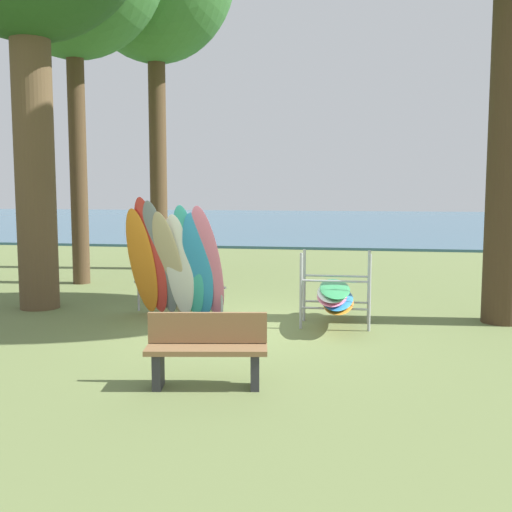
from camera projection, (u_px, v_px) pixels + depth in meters
The scene contains 5 objects.
ground_plane at pixel (238, 327), 10.40m from camera, with size 80.00×80.00×0.00m, color olive.
lake_water at pixel (328, 222), 40.84m from camera, with size 80.00×36.00×0.10m, color #38607A.
leaning_board_pile at pixel (174, 262), 11.05m from camera, with size 1.94×1.05×2.15m.
board_storage_rack at pixel (335, 295), 10.42m from camera, with size 1.15×2.13×1.25m.
park_bench at pixel (207, 348), 7.25m from camera, with size 1.45×0.63×0.85m.
Camera 1 is at (1.96, -10.03, 2.31)m, focal length 43.87 mm.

